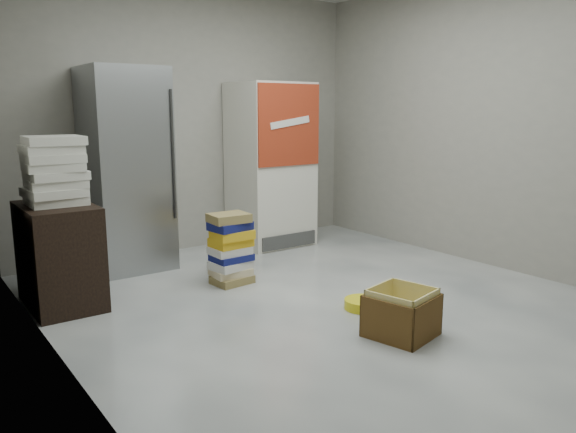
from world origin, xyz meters
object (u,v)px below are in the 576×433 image
(phonebook_stack_main, at_px, (231,249))
(cardboard_box, at_px, (401,316))
(wood_shelf, at_px, (59,255))
(coke_cooler, at_px, (271,165))
(steel_fridge, at_px, (126,170))

(phonebook_stack_main, distance_m, cardboard_box, 1.73)
(wood_shelf, relative_size, phonebook_stack_main, 1.27)
(coke_cooler, distance_m, phonebook_stack_main, 1.63)
(steel_fridge, xyz_separation_m, phonebook_stack_main, (0.53, -1.03, -0.64))
(wood_shelf, distance_m, cardboard_box, 2.63)
(wood_shelf, bearing_deg, coke_cooler, 16.28)
(phonebook_stack_main, relative_size, cardboard_box, 1.29)
(coke_cooler, relative_size, cardboard_box, 3.69)
(phonebook_stack_main, bearing_deg, cardboard_box, -79.12)
(phonebook_stack_main, xyz_separation_m, cardboard_box, (0.35, -1.69, -0.18))
(phonebook_stack_main, height_order, cardboard_box, phonebook_stack_main)
(coke_cooler, bearing_deg, wood_shelf, -163.72)
(steel_fridge, bearing_deg, wood_shelf, -138.69)
(wood_shelf, relative_size, cardboard_box, 1.64)
(steel_fridge, relative_size, cardboard_box, 3.90)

